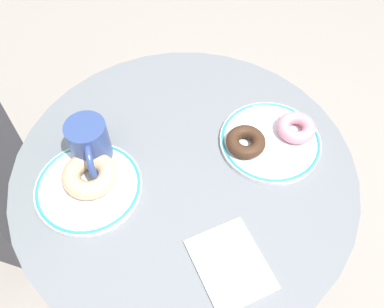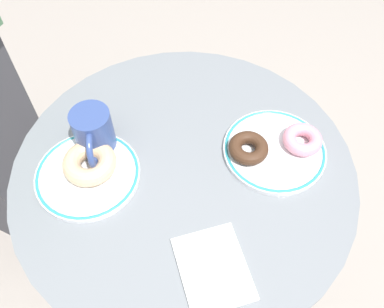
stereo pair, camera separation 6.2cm
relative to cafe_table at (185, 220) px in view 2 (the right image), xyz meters
name	(u,v)px [view 2 (the right image)]	position (x,y,z in m)	size (l,w,h in m)	color
ground_plane	(187,289)	(0.00, 0.00, -0.55)	(7.00, 7.00, 0.02)	#9E9389
cafe_table	(185,220)	(0.00, 0.00, 0.00)	(0.67, 0.67, 0.77)	slate
plate_left	(88,174)	(-0.18, 0.01, 0.24)	(0.20, 0.20, 0.01)	white
plate_right	(274,150)	(0.18, 0.01, 0.24)	(0.20, 0.20, 0.01)	white
donut_glazed	(90,163)	(-0.18, 0.02, 0.26)	(0.10, 0.10, 0.03)	#E0B789
donut_pink_frosted	(302,140)	(0.24, 0.01, 0.26)	(0.08, 0.08, 0.03)	pink
donut_chocolate	(248,148)	(0.13, 0.01, 0.26)	(0.08, 0.08, 0.03)	#422819
paper_napkin	(213,268)	(0.02, -0.21, 0.23)	(0.11, 0.14, 0.01)	white
coffee_mug	(94,133)	(-0.16, 0.07, 0.28)	(0.08, 0.12, 0.10)	#334784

